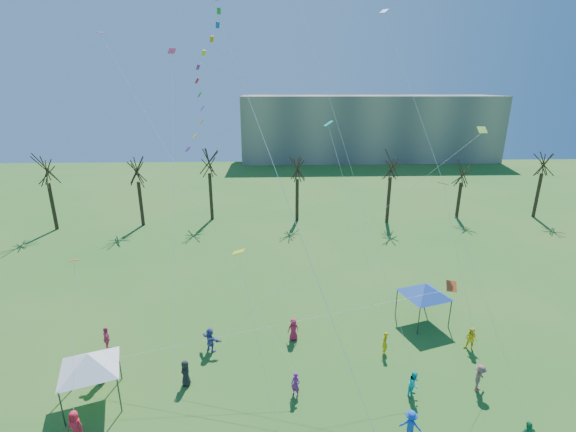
{
  "coord_description": "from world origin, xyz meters",
  "views": [
    {
      "loc": [
        -1.2,
        -14.93,
        17.59
      ],
      "look_at": [
        -0.4,
        5.0,
        11.0
      ],
      "focal_mm": 25.0,
      "sensor_mm": 36.0,
      "label": 1
    }
  ],
  "objects_px": {
    "big_box_kite": "(209,78)",
    "canopy_tent_blue": "(425,289)",
    "canopy_tent_white": "(89,361)",
    "distant_building": "(369,128)"
  },
  "relations": [
    {
      "from": "big_box_kite",
      "to": "canopy_tent_blue",
      "type": "relative_size",
      "value": 6.01
    },
    {
      "from": "distant_building",
      "to": "canopy_tent_blue",
      "type": "height_order",
      "value": "distant_building"
    },
    {
      "from": "big_box_kite",
      "to": "canopy_tent_white",
      "type": "height_order",
      "value": "big_box_kite"
    },
    {
      "from": "big_box_kite",
      "to": "distant_building",
      "type": "bearing_deg",
      "value": 70.85
    },
    {
      "from": "distant_building",
      "to": "canopy_tent_blue",
      "type": "relative_size",
      "value": 14.55
    },
    {
      "from": "canopy_tent_white",
      "to": "canopy_tent_blue",
      "type": "xyz_separation_m",
      "value": [
        21.94,
        7.46,
        -0.02
      ]
    },
    {
      "from": "distant_building",
      "to": "canopy_tent_blue",
      "type": "distance_m",
      "value": 71.36
    },
    {
      "from": "distant_building",
      "to": "canopy_tent_white",
      "type": "height_order",
      "value": "distant_building"
    },
    {
      "from": "distant_building",
      "to": "canopy_tent_white",
      "type": "xyz_separation_m",
      "value": [
        -33.67,
        -77.68,
        -4.73
      ]
    },
    {
      "from": "big_box_kite",
      "to": "canopy_tent_blue",
      "type": "distance_m",
      "value": 21.67
    }
  ]
}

